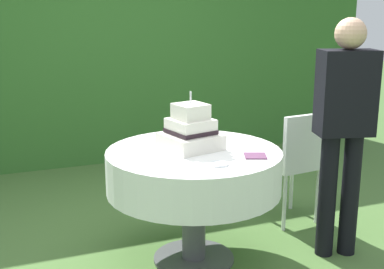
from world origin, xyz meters
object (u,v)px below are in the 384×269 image
object	(u,v)px
standing_person	(344,123)
serving_plate_near	(219,164)
napkin_stack	(255,156)
garden_chair	(297,157)
cake_table	(194,172)
serving_plate_far	(218,136)
wedding_cake	(190,131)

from	to	relation	value
standing_person	serving_plate_near	bearing A→B (deg)	-176.13
serving_plate_near	napkin_stack	xyz separation A→B (m)	(0.28, 0.07, -0.00)
serving_plate_near	garden_chair	size ratio (longest dim) A/B	0.13
cake_table	serving_plate_far	xyz separation A→B (m)	(0.29, 0.27, 0.15)
garden_chair	serving_plate_far	bearing A→B (deg)	-179.01
cake_table	wedding_cake	bearing A→B (deg)	91.11
wedding_cake	napkin_stack	size ratio (longest dim) A/B	3.01
wedding_cake	standing_person	size ratio (longest dim) A/B	0.25
cake_table	garden_chair	distance (m)	1.00
standing_person	wedding_cake	bearing A→B (deg)	160.49
garden_chair	standing_person	distance (m)	0.68
serving_plate_near	napkin_stack	world-z (taller)	serving_plate_near
serving_plate_near	serving_plate_far	xyz separation A→B (m)	(0.27, 0.60, 0.00)
cake_table	serving_plate_far	distance (m)	0.42
napkin_stack	standing_person	size ratio (longest dim) A/B	0.08
cake_table	standing_person	size ratio (longest dim) A/B	0.71
garden_chair	serving_plate_near	bearing A→B (deg)	-146.77
serving_plate_far	wedding_cake	bearing A→B (deg)	-145.00
serving_plate_near	standing_person	world-z (taller)	standing_person
serving_plate_far	serving_plate_near	bearing A→B (deg)	-114.24
serving_plate_far	napkin_stack	size ratio (longest dim) A/B	0.81
garden_chair	cake_table	bearing A→B (deg)	-163.93
napkin_stack	cake_table	bearing A→B (deg)	138.95
cake_table	serving_plate_far	world-z (taller)	serving_plate_far
garden_chair	standing_person	bearing A→B (deg)	-91.75
cake_table	serving_plate_near	distance (m)	0.37
cake_table	wedding_cake	xyz separation A→B (m)	(-0.00, 0.06, 0.26)
wedding_cake	garden_chair	world-z (taller)	wedding_cake
cake_table	wedding_cake	world-z (taller)	wedding_cake
serving_plate_near	napkin_stack	distance (m)	0.29
napkin_stack	standing_person	bearing A→B (deg)	-1.06
cake_table	serving_plate_far	size ratio (longest dim) A/B	10.55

